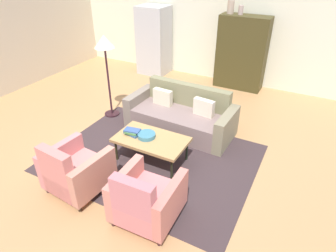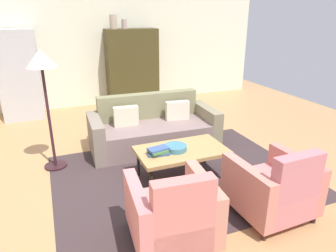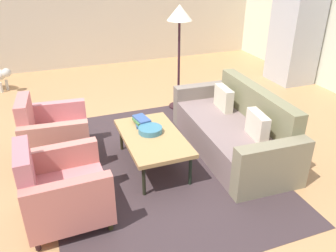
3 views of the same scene
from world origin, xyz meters
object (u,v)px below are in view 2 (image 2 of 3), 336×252
armchair_right (275,190)px  cabinet (132,68)px  vase_round (124,24)px  book_stack (158,151)px  refrigerator (19,75)px  fruit_bowl (176,148)px  floor_lamp (42,70)px  vase_tall (113,22)px  couch (153,130)px  armchair_left (174,215)px  coffee_table (181,152)px

armchair_right → cabinet: cabinet is taller
armchair_right → vase_round: bearing=92.3°
book_stack → refrigerator: refrigerator is taller
fruit_bowl → floor_lamp: 2.06m
book_stack → refrigerator: (-1.73, 3.72, 0.44)m
vase_tall → vase_round: 0.25m
armchair_right → cabinet: 5.00m
vase_round → refrigerator: 2.53m
couch → armchair_right: size_ratio=2.42×
armchair_left → fruit_bowl: 1.28m
book_stack → cabinet: 3.92m
fruit_bowl → book_stack: book_stack is taller
couch → armchair_left: bearing=77.6°
armchair_left → cabinet: bearing=83.6°
couch → vase_round: bearing=-93.3°
couch → vase_tall: size_ratio=6.90×
vase_tall → armchair_left: bearing=-96.9°
vase_tall → refrigerator: vase_tall is taller
coffee_table → fruit_bowl: (-0.09, 0.00, 0.07)m
coffee_table → fruit_bowl: size_ratio=4.01×
fruit_bowl → armchair_left: bearing=-114.0°
book_stack → refrigerator: bearing=115.0°
cabinet → floor_lamp: size_ratio=1.05×
refrigerator → vase_tall: bearing=2.8°
armchair_left → vase_round: size_ratio=4.22×
couch → floor_lamp: floor_lamp is taller
couch → vase_tall: (-0.01, 2.60, 1.67)m
coffee_table → cabinet: size_ratio=0.67×
armchair_left → armchair_right: bearing=5.0°
fruit_bowl → cabinet: (0.48, 3.79, 0.43)m
couch → coffee_table: (-0.00, -1.19, 0.11)m
vase_round → floor_lamp: bearing=-123.5°
floor_lamp → couch: bearing=6.8°
fruit_bowl → vase_tall: 4.07m
couch → floor_lamp: (-1.61, -0.19, 1.16)m
refrigerator → couch: bearing=-50.2°
coffee_table → floor_lamp: size_ratio=0.70×
couch → fruit_bowl: size_ratio=7.13×
couch → armchair_left: armchair_left is taller
armchair_left → vase_tall: 5.25m
refrigerator → floor_lamp: refrigerator is taller
armchair_left → floor_lamp: (-1.00, 2.16, 1.10)m
cabinet → armchair_right: bearing=-87.6°
armchair_left → vase_round: bearing=85.2°
armchair_right → book_stack: (-0.95, 1.13, 0.14)m
armchair_right → book_stack: bearing=128.2°
fruit_bowl → coffee_table: bearing=-0.0°
couch → book_stack: bearing=76.1°
refrigerator → floor_lamp: bearing=-80.0°
floor_lamp → vase_tall: bearing=60.2°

